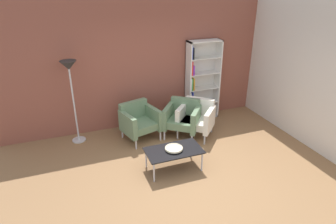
{
  "coord_description": "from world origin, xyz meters",
  "views": [
    {
      "loc": [
        -1.76,
        -3.74,
        3.19
      ],
      "look_at": [
        -0.03,
        0.84,
        0.95
      ],
      "focal_mm": 31.61,
      "sensor_mm": 36.0,
      "label": 1
    }
  ],
  "objects_px": {
    "armchair_spare_guest": "(183,117)",
    "coffee_table_low": "(174,151)",
    "decorative_bowl": "(174,148)",
    "armchair_corner_red": "(196,117)",
    "armchair_by_bookshelf": "(139,120)",
    "floor_lamp_torchiere": "(70,75)",
    "bookshelf_tall": "(200,82)"
  },
  "relations": [
    {
      "from": "decorative_bowl",
      "to": "armchair_corner_red",
      "type": "bearing_deg",
      "value": 47.97
    },
    {
      "from": "armchair_corner_red",
      "to": "floor_lamp_torchiere",
      "type": "height_order",
      "value": "floor_lamp_torchiere"
    },
    {
      "from": "decorative_bowl",
      "to": "armchair_corner_red",
      "type": "relative_size",
      "value": 0.34
    },
    {
      "from": "decorative_bowl",
      "to": "armchair_by_bookshelf",
      "type": "distance_m",
      "value": 1.36
    },
    {
      "from": "armchair_corner_red",
      "to": "decorative_bowl",
      "type": "bearing_deg",
      "value": -89.12
    },
    {
      "from": "armchair_spare_guest",
      "to": "armchair_by_bookshelf",
      "type": "bearing_deg",
      "value": -153.03
    },
    {
      "from": "bookshelf_tall",
      "to": "decorative_bowl",
      "type": "distance_m",
      "value": 2.36
    },
    {
      "from": "armchair_spare_guest",
      "to": "coffee_table_low",
      "type": "bearing_deg",
      "value": -81.67
    },
    {
      "from": "bookshelf_tall",
      "to": "decorative_bowl",
      "type": "height_order",
      "value": "bookshelf_tall"
    },
    {
      "from": "coffee_table_low",
      "to": "armchair_spare_guest",
      "type": "height_order",
      "value": "armchair_spare_guest"
    },
    {
      "from": "armchair_spare_guest",
      "to": "bookshelf_tall",
      "type": "bearing_deg",
      "value": 81.32
    },
    {
      "from": "armchair_by_bookshelf",
      "to": "armchair_spare_guest",
      "type": "distance_m",
      "value": 0.94
    },
    {
      "from": "floor_lamp_torchiere",
      "to": "armchair_spare_guest",
      "type": "bearing_deg",
      "value": -13.69
    },
    {
      "from": "bookshelf_tall",
      "to": "armchair_spare_guest",
      "type": "bearing_deg",
      "value": -136.93
    },
    {
      "from": "bookshelf_tall",
      "to": "coffee_table_low",
      "type": "relative_size",
      "value": 1.9
    },
    {
      "from": "armchair_by_bookshelf",
      "to": "armchair_corner_red",
      "type": "distance_m",
      "value": 1.24
    },
    {
      "from": "armchair_corner_red",
      "to": "floor_lamp_torchiere",
      "type": "relative_size",
      "value": 0.55
    },
    {
      "from": "coffee_table_low",
      "to": "armchair_by_bookshelf",
      "type": "xyz_separation_m",
      "value": [
        -0.27,
        1.33,
        0.05
      ]
    },
    {
      "from": "coffee_table_low",
      "to": "decorative_bowl",
      "type": "relative_size",
      "value": 3.12
    },
    {
      "from": "decorative_bowl",
      "to": "armchair_spare_guest",
      "type": "bearing_deg",
      "value": 60.08
    },
    {
      "from": "bookshelf_tall",
      "to": "decorative_bowl",
      "type": "bearing_deg",
      "value": -127.27
    },
    {
      "from": "decorative_bowl",
      "to": "coffee_table_low",
      "type": "bearing_deg",
      "value": 97.13
    },
    {
      "from": "armchair_spare_guest",
      "to": "armchair_corner_red",
      "type": "bearing_deg",
      "value": 18.72
    },
    {
      "from": "armchair_spare_guest",
      "to": "floor_lamp_torchiere",
      "type": "bearing_deg",
      "value": -155.44
    },
    {
      "from": "coffee_table_low",
      "to": "armchair_by_bookshelf",
      "type": "relative_size",
      "value": 1.16
    },
    {
      "from": "decorative_bowl",
      "to": "armchair_by_bookshelf",
      "type": "relative_size",
      "value": 0.37
    },
    {
      "from": "coffee_table_low",
      "to": "floor_lamp_torchiere",
      "type": "height_order",
      "value": "floor_lamp_torchiere"
    },
    {
      "from": "coffee_table_low",
      "to": "floor_lamp_torchiere",
      "type": "xyz_separation_m",
      "value": [
        -1.52,
        1.68,
        1.08
      ]
    },
    {
      "from": "floor_lamp_torchiere",
      "to": "bookshelf_tall",
      "type": "bearing_deg",
      "value": 3.15
    },
    {
      "from": "coffee_table_low",
      "to": "armchair_corner_red",
      "type": "relative_size",
      "value": 1.05
    },
    {
      "from": "armchair_by_bookshelf",
      "to": "armchair_corner_red",
      "type": "bearing_deg",
      "value": -28.94
    },
    {
      "from": "bookshelf_tall",
      "to": "floor_lamp_torchiere",
      "type": "height_order",
      "value": "bookshelf_tall"
    }
  ]
}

